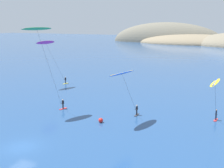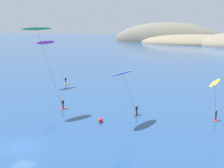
{
  "view_description": "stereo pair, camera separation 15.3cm",
  "coord_description": "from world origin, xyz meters",
  "px_view_note": "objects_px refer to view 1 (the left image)",
  "views": [
    {
      "loc": [
        23.24,
        -23.17,
        14.43
      ],
      "look_at": [
        1.82,
        20.91,
        3.76
      ],
      "focal_mm": 45.0,
      "sensor_mm": 36.0,
      "label": 1
    },
    {
      "loc": [
        23.37,
        -23.1,
        14.43
      ],
      "look_at": [
        1.82,
        20.91,
        3.76
      ],
      "focal_mm": 45.0,
      "sensor_mm": 36.0,
      "label": 2
    }
  ],
  "objects_px": {
    "kitesurfer_blue": "(123,76)",
    "kitesurfer_yellow": "(215,86)",
    "kitesurfer_green": "(39,35)",
    "kitesurfer_magenta": "(48,46)",
    "marker_buoy": "(101,120)"
  },
  "relations": [
    {
      "from": "kitesurfer_magenta",
      "to": "marker_buoy",
      "type": "relative_size",
      "value": 15.25
    },
    {
      "from": "kitesurfer_green",
      "to": "marker_buoy",
      "type": "distance_m",
      "value": 16.1
    },
    {
      "from": "kitesurfer_green",
      "to": "kitesurfer_magenta",
      "type": "bearing_deg",
      "value": 125.41
    },
    {
      "from": "kitesurfer_blue",
      "to": "kitesurfer_yellow",
      "type": "height_order",
      "value": "kitesurfer_blue"
    },
    {
      "from": "kitesurfer_green",
      "to": "kitesurfer_blue",
      "type": "distance_m",
      "value": 14.59
    },
    {
      "from": "kitesurfer_blue",
      "to": "marker_buoy",
      "type": "bearing_deg",
      "value": -147.74
    },
    {
      "from": "kitesurfer_magenta",
      "to": "kitesurfer_blue",
      "type": "distance_m",
      "value": 28.67
    },
    {
      "from": "kitesurfer_blue",
      "to": "marker_buoy",
      "type": "height_order",
      "value": "kitesurfer_blue"
    },
    {
      "from": "kitesurfer_green",
      "to": "kitesurfer_magenta",
      "type": "xyz_separation_m",
      "value": [
        -11.54,
        16.24,
        -3.25
      ]
    },
    {
      "from": "kitesurfer_magenta",
      "to": "kitesurfer_yellow",
      "type": "xyz_separation_m",
      "value": [
        37.25,
        -12.47,
        -2.99
      ]
    },
    {
      "from": "kitesurfer_blue",
      "to": "kitesurfer_yellow",
      "type": "relative_size",
      "value": 0.88
    },
    {
      "from": "kitesurfer_magenta",
      "to": "kitesurfer_green",
      "type": "bearing_deg",
      "value": -54.59
    },
    {
      "from": "kitesurfer_yellow",
      "to": "marker_buoy",
      "type": "height_order",
      "value": "kitesurfer_yellow"
    },
    {
      "from": "kitesurfer_blue",
      "to": "marker_buoy",
      "type": "distance_m",
      "value": 7.33
    },
    {
      "from": "kitesurfer_yellow",
      "to": "kitesurfer_blue",
      "type": "bearing_deg",
      "value": -172.31
    }
  ]
}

